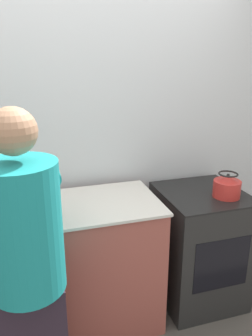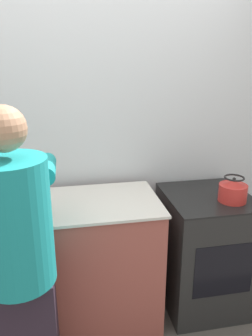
{
  "view_description": "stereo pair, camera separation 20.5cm",
  "coord_description": "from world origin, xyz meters",
  "views": [
    {
      "loc": [
        -0.39,
        -1.65,
        1.83
      ],
      "look_at": [
        0.18,
        0.21,
        1.19
      ],
      "focal_mm": 35.0,
      "sensor_mm": 36.0,
      "label": 1
    },
    {
      "loc": [
        -0.19,
        -1.7,
        1.83
      ],
      "look_at": [
        0.18,
        0.21,
        1.19
      ],
      "focal_mm": 35.0,
      "sensor_mm": 36.0,
      "label": 2
    }
  ],
  "objects": [
    {
      "name": "knife",
      "position": [
        -0.47,
        0.22,
        0.96
      ],
      "size": [
        0.26,
        0.08,
        0.01
      ],
      "rotation": [
        0.0,
        0.0,
        -0.2
      ],
      "color": "silver",
      "rests_on": "cutting_board"
    },
    {
      "name": "cutting_board",
      "position": [
        -0.51,
        0.24,
        0.95
      ],
      "size": [
        0.35,
        0.25,
        0.02
      ],
      "color": "#A87A4C",
      "rests_on": "counter"
    },
    {
      "name": "counter",
      "position": [
        -0.35,
        0.3,
        0.47
      ],
      "size": [
        1.53,
        0.62,
        0.94
      ],
      "color": "#9E4C42",
      "rests_on": "ground_plane"
    },
    {
      "name": "oven",
      "position": [
        0.8,
        0.32,
        0.45
      ],
      "size": [
        0.61,
        0.64,
        0.9
      ],
      "color": "black",
      "rests_on": "ground_plane"
    },
    {
      "name": "wall_back",
      "position": [
        0.0,
        0.7,
        1.3
      ],
      "size": [
        8.0,
        0.05,
        2.6
      ],
      "color": "silver",
      "rests_on": "ground_plane"
    },
    {
      "name": "person",
      "position": [
        -0.45,
        -0.21,
        0.89
      ],
      "size": [
        0.41,
        0.64,
        1.65
      ],
      "color": "#281E2A",
      "rests_on": "ground_plane"
    },
    {
      "name": "kettle",
      "position": [
        0.92,
        0.2,
        0.98
      ],
      "size": [
        0.19,
        0.19,
        0.18
      ],
      "color": "red",
      "rests_on": "oven"
    }
  ]
}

